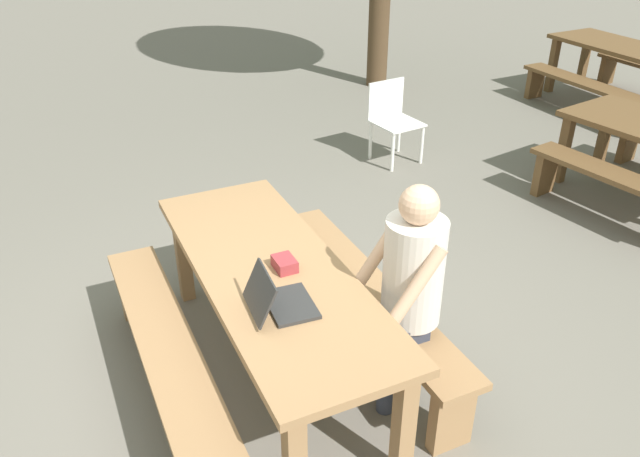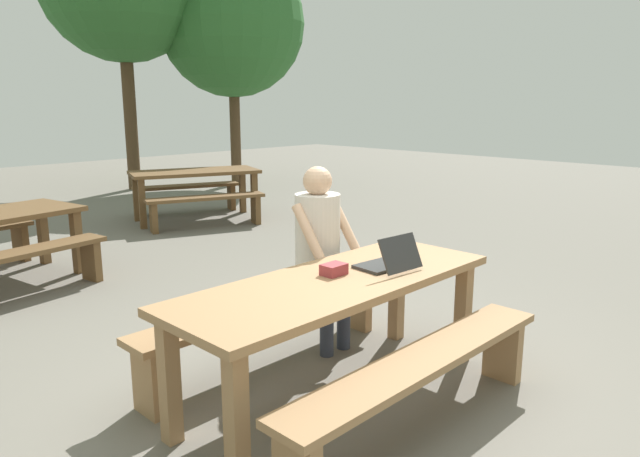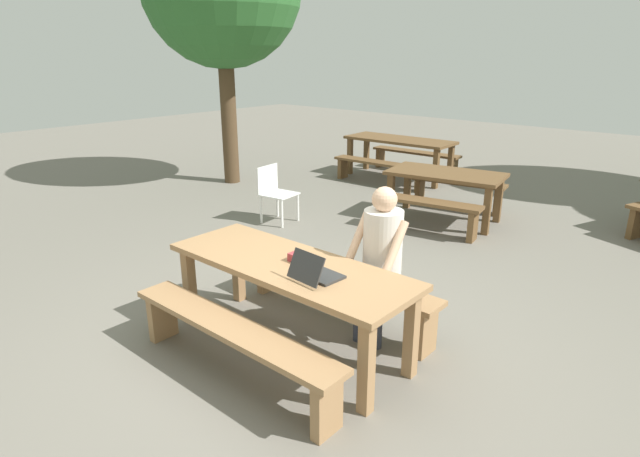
{
  "view_description": "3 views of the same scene",
  "coord_description": "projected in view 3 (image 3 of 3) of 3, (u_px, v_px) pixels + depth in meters",
  "views": [
    {
      "loc": [
        2.8,
        -1.01,
        2.71
      ],
      "look_at": [
        0.11,
        0.25,
        1.01
      ],
      "focal_mm": 35.64,
      "sensor_mm": 36.0,
      "label": 1
    },
    {
      "loc": [
        -2.48,
        -2.28,
        1.81
      ],
      "look_at": [
        0.11,
        0.25,
        1.01
      ],
      "focal_mm": 33.04,
      "sensor_mm": 36.0,
      "label": 2
    },
    {
      "loc": [
        2.72,
        -2.77,
        2.38
      ],
      "look_at": [
        0.11,
        0.25,
        1.01
      ],
      "focal_mm": 29.28,
      "sensor_mm": 36.0,
      "label": 3
    }
  ],
  "objects": [
    {
      "name": "bench_mid_south",
      "position": [
        380.0,
        167.0,
        9.66
      ],
      "size": [
        1.9,
        0.37,
        0.43
      ],
      "rotation": [
        0.0,
        0.0,
        0.04
      ],
      "color": "brown",
      "rests_on": "ground"
    },
    {
      "name": "bench_mid_north",
      "position": [
        415.0,
        156.0,
        10.66
      ],
      "size": [
        1.9,
        0.37,
        0.43
      ],
      "rotation": [
        0.0,
        0.0,
        0.04
      ],
      "color": "brown",
      "rests_on": "ground"
    },
    {
      "name": "picnic_table_front",
      "position": [
        289.0,
        275.0,
        4.23
      ],
      "size": [
        2.18,
        0.77,
        0.76
      ],
      "color": "#9E754C",
      "rests_on": "ground"
    },
    {
      "name": "laptop",
      "position": [
        315.0,
        272.0,
        3.87
      ],
      "size": [
        0.34,
        0.35,
        0.23
      ],
      "rotation": [
        0.0,
        0.0,
        3.06
      ],
      "color": "#2D2D2D",
      "rests_on": "picnic_table_front"
    },
    {
      "name": "bench_distant_north",
      "position": [
        458.0,
        188.0,
        8.16
      ],
      "size": [
        1.48,
        0.53,
        0.46
      ],
      "rotation": [
        0.0,
        0.0,
        0.16
      ],
      "color": "brown",
      "rests_on": "ground"
    },
    {
      "name": "bench_near",
      "position": [
        231.0,
        338.0,
        3.88
      ],
      "size": [
        2.06,
        0.3,
        0.46
      ],
      "color": "#9E754C",
      "rests_on": "ground"
    },
    {
      "name": "plastic_chair",
      "position": [
        275.0,
        192.0,
        7.53
      ],
      "size": [
        0.49,
        0.49,
        0.81
      ],
      "rotation": [
        0.0,
        0.0,
        1.69
      ],
      "color": "white",
      "rests_on": "ground"
    },
    {
      "name": "picnic_table_mid",
      "position": [
        399.0,
        144.0,
        10.05
      ],
      "size": [
        2.12,
        0.87,
        0.77
      ],
      "rotation": [
        0.0,
        0.0,
        0.04
      ],
      "color": "brown",
      "rests_on": "ground"
    },
    {
      "name": "bench_distant_south",
      "position": [
        428.0,
        209.0,
        7.07
      ],
      "size": [
        1.48,
        0.53,
        0.46
      ],
      "rotation": [
        0.0,
        0.0,
        0.16
      ],
      "color": "brown",
      "rests_on": "ground"
    },
    {
      "name": "small_pouch",
      "position": [
        299.0,
        258.0,
        4.2
      ],
      "size": [
        0.15,
        0.11,
        0.07
      ],
      "color": "#993338",
      "rests_on": "picnic_table_front"
    },
    {
      "name": "person_seated",
      "position": [
        380.0,
        252.0,
        4.32
      ],
      "size": [
        0.44,
        0.42,
        1.35
      ],
      "color": "#333847",
      "rests_on": "ground"
    },
    {
      "name": "bench_far",
      "position": [
        338.0,
        284.0,
        4.78
      ],
      "size": [
        2.06,
        0.3,
        0.46
      ],
      "color": "#9E754C",
      "rests_on": "ground"
    },
    {
      "name": "picnic_table_distant",
      "position": [
        445.0,
        180.0,
        7.53
      ],
      "size": [
        1.73,
        1.1,
        0.72
      ],
      "rotation": [
        0.0,
        0.0,
        0.16
      ],
      "color": "brown",
      "rests_on": "ground"
    },
    {
      "name": "ground_plane",
      "position": [
        291.0,
        345.0,
        4.44
      ],
      "size": [
        30.0,
        30.0,
        0.0
      ],
      "primitive_type": "plane",
      "color": "slate"
    }
  ]
}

